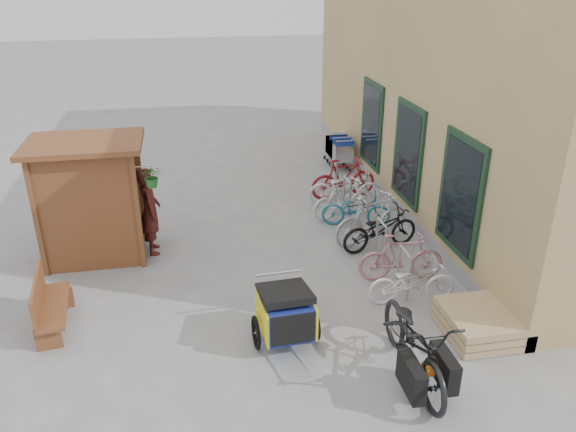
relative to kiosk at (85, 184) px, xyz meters
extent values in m
plane|color=#949497|center=(3.28, -2.47, -1.55)|extent=(80.00, 80.00, 0.00)
cube|color=tan|center=(9.78, 2.03, 1.95)|extent=(6.00, 13.00, 7.00)
cube|color=#949497|center=(6.86, 2.03, -1.40)|extent=(0.18, 13.00, 0.30)
cube|color=black|center=(6.75, -1.97, 0.05)|extent=(0.06, 1.50, 2.20)
cube|color=black|center=(6.72, -1.97, 0.05)|extent=(0.02, 1.25, 1.95)
cube|color=black|center=(6.75, 0.53, 0.05)|extent=(0.06, 1.50, 2.20)
cube|color=black|center=(6.72, 0.53, 0.05)|extent=(0.02, 1.25, 1.95)
cube|color=black|center=(6.75, 3.03, 0.05)|extent=(0.06, 1.50, 2.20)
cube|color=black|center=(6.72, 3.03, 0.05)|extent=(0.02, 1.25, 1.95)
cube|color=brown|center=(-0.82, -0.62, -0.40)|extent=(0.09, 0.09, 2.30)
cube|color=brown|center=(0.98, -0.62, -0.40)|extent=(0.09, 0.09, 2.30)
cube|color=brown|center=(-0.82, 0.68, -0.40)|extent=(0.09, 0.09, 2.30)
cube|color=brown|center=(0.98, 0.68, -0.40)|extent=(0.09, 0.09, 2.30)
cube|color=brown|center=(-0.79, 0.03, -0.40)|extent=(0.05, 1.30, 2.30)
cube|color=brown|center=(0.08, -0.59, -0.40)|extent=(1.80, 0.05, 2.30)
cube|color=brown|center=(0.08, 0.65, -0.40)|extent=(1.80, 0.05, 2.30)
cube|color=brown|center=(0.08, 0.03, 0.80)|extent=(2.15, 1.65, 0.10)
cube|color=brown|center=(-0.12, 0.03, -0.65)|extent=(1.30, 1.15, 0.04)
cube|color=brown|center=(-0.12, 0.03, -0.05)|extent=(1.30, 1.15, 0.04)
cylinder|color=#A5A8AD|center=(1.16, -0.62, 0.50)|extent=(0.36, 0.02, 0.02)
imported|color=#226122|center=(1.31, -0.62, 0.30)|extent=(0.38, 0.33, 0.42)
cylinder|color=#A5A8AD|center=(5.58, -2.72, -1.13)|extent=(0.05, 0.05, 0.84)
cylinder|color=#A5A8AD|center=(5.58, -2.22, -1.13)|extent=(0.05, 0.05, 0.84)
cylinder|color=#A5A8AD|center=(5.58, -2.47, -0.71)|extent=(0.05, 0.50, 0.05)
cylinder|color=#A5A8AD|center=(5.58, -1.52, -1.13)|extent=(0.05, 0.05, 0.84)
cylinder|color=#A5A8AD|center=(5.58, -1.02, -1.13)|extent=(0.05, 0.05, 0.84)
cylinder|color=#A5A8AD|center=(5.58, -1.27, -0.71)|extent=(0.05, 0.50, 0.05)
cylinder|color=#A5A8AD|center=(5.58, -0.32, -1.13)|extent=(0.05, 0.05, 0.84)
cylinder|color=#A5A8AD|center=(5.58, 0.18, -1.13)|extent=(0.05, 0.05, 0.84)
cylinder|color=#A5A8AD|center=(5.58, -0.07, -0.71)|extent=(0.05, 0.50, 0.05)
cylinder|color=#A5A8AD|center=(5.58, 0.88, -1.13)|extent=(0.05, 0.05, 0.84)
cylinder|color=#A5A8AD|center=(5.58, 1.38, -1.13)|extent=(0.05, 0.05, 0.84)
cylinder|color=#A5A8AD|center=(5.58, 1.13, -0.71)|extent=(0.05, 0.50, 0.05)
cylinder|color=#A5A8AD|center=(5.58, 2.08, -1.13)|extent=(0.05, 0.05, 0.84)
cylinder|color=#A5A8AD|center=(5.58, 2.58, -1.13)|extent=(0.05, 0.05, 0.84)
cylinder|color=#A5A8AD|center=(5.58, 2.33, -0.71)|extent=(0.05, 0.50, 0.05)
cube|color=tan|center=(6.28, -3.87, -1.48)|extent=(1.00, 1.20, 0.12)
cube|color=tan|center=(6.28, -3.87, -1.34)|extent=(1.00, 1.20, 0.12)
cube|color=tan|center=(6.28, -3.87, -1.20)|extent=(1.00, 1.20, 0.12)
cube|color=brown|center=(-0.32, -2.43, -1.15)|extent=(0.59, 1.47, 0.06)
cube|color=brown|center=(-0.51, -2.43, -0.88)|extent=(0.21, 1.43, 0.48)
cube|color=brown|center=(-0.32, -3.01, -1.36)|extent=(0.39, 0.10, 0.38)
cube|color=brown|center=(-0.32, -1.86, -1.36)|extent=(0.39, 0.10, 0.38)
cube|color=silver|center=(6.28, 4.18, -0.98)|extent=(0.52, 0.80, 0.49)
cube|color=#173198|center=(6.28, 3.78, -0.65)|extent=(0.52, 0.04, 0.17)
cylinder|color=silver|center=(6.28, 3.75, -0.59)|extent=(0.55, 0.03, 0.03)
cylinder|color=black|center=(6.07, 3.85, -1.50)|extent=(0.04, 0.11, 0.11)
cube|color=silver|center=(6.28, 4.52, -0.98)|extent=(0.52, 0.80, 0.49)
cube|color=#173198|center=(6.28, 4.11, -0.65)|extent=(0.52, 0.04, 0.17)
cylinder|color=silver|center=(6.28, 4.08, -0.59)|extent=(0.55, 0.03, 0.03)
cylinder|color=black|center=(6.07, 4.18, -1.50)|extent=(0.04, 0.11, 0.11)
cube|color=silver|center=(6.28, 4.85, -0.98)|extent=(0.52, 0.80, 0.49)
cube|color=#173198|center=(6.28, 4.44, -0.65)|extent=(0.52, 0.04, 0.17)
cylinder|color=silver|center=(6.28, 4.41, -0.59)|extent=(0.55, 0.03, 0.03)
cylinder|color=black|center=(6.07, 4.52, -1.50)|extent=(0.04, 0.11, 0.11)
cube|color=navy|center=(3.26, -3.49, -1.03)|extent=(0.74, 0.95, 0.54)
cube|color=yellow|center=(2.90, -3.51, -1.03)|extent=(0.08, 0.92, 0.54)
cube|color=yellow|center=(3.63, -3.47, -1.03)|extent=(0.08, 0.92, 0.54)
cube|color=black|center=(3.29, -3.97, -0.99)|extent=(0.65, 0.07, 0.49)
cube|color=black|center=(3.26, -3.44, -0.70)|extent=(0.81, 0.92, 0.26)
torus|color=black|center=(2.80, -3.52, -1.31)|extent=(0.09, 0.53, 0.53)
torus|color=black|center=(3.73, -3.47, -1.31)|extent=(0.09, 0.53, 0.53)
cylinder|color=#B7B7BC|center=(3.31, -4.27, -1.31)|extent=(0.08, 0.78, 0.03)
cylinder|color=#B7B7BC|center=(3.24, -2.99, -0.60)|extent=(0.74, 0.07, 0.03)
imported|color=black|center=(4.90, -4.59, -0.97)|extent=(0.79, 2.22, 1.16)
cube|color=black|center=(4.64, -5.14, -1.10)|extent=(0.19, 0.65, 0.45)
cube|color=black|center=(5.14, -5.04, -1.10)|extent=(0.19, 0.65, 0.45)
cube|color=#BF6012|center=(4.89, -5.09, -1.05)|extent=(0.12, 0.18, 0.12)
imported|color=maroon|center=(1.15, 0.00, -0.65)|extent=(0.50, 0.70, 1.81)
imported|color=white|center=(5.61, -2.78, -1.15)|extent=(1.57, 0.63, 0.81)
imported|color=#B97790|center=(5.69, -2.03, -1.08)|extent=(1.62, 0.62, 0.95)
imported|color=black|center=(5.74, -0.76, -1.10)|extent=(1.79, 0.93, 0.90)
imported|color=silver|center=(5.66, -0.45, -1.00)|extent=(1.90, 1.05, 1.10)
imported|color=#1E6378|center=(5.59, 0.42, -1.15)|extent=(1.62, 0.93, 0.81)
imported|color=white|center=(5.42, 0.87, -1.08)|extent=(1.65, 0.85, 0.95)
imported|color=silver|center=(5.68, 1.56, -1.08)|extent=(1.87, 0.87, 0.95)
imported|color=maroon|center=(5.77, 2.10, -1.04)|extent=(1.75, 0.68, 1.03)
camera|label=1|loc=(1.96, -10.59, 3.84)|focal=35.00mm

